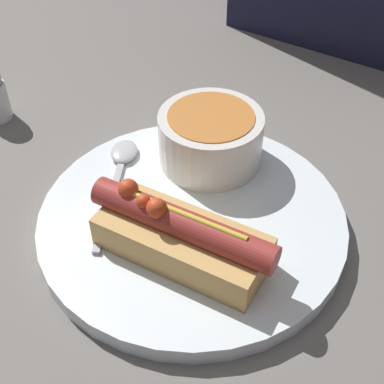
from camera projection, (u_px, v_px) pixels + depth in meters
name	position (u px, v px, depth m)	size (l,w,h in m)	color
ground_plane	(192.00, 227.00, 0.51)	(4.00, 4.00, 0.00)	slate
dinner_plate	(192.00, 220.00, 0.50)	(0.29, 0.29, 0.02)	white
hot_dog	(181.00, 236.00, 0.45)	(0.17, 0.07, 0.06)	tan
soup_bowl	(210.00, 136.00, 0.53)	(0.10, 0.10, 0.05)	silver
spoon	(121.00, 164.00, 0.54)	(0.09, 0.15, 0.01)	#B7B7BC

